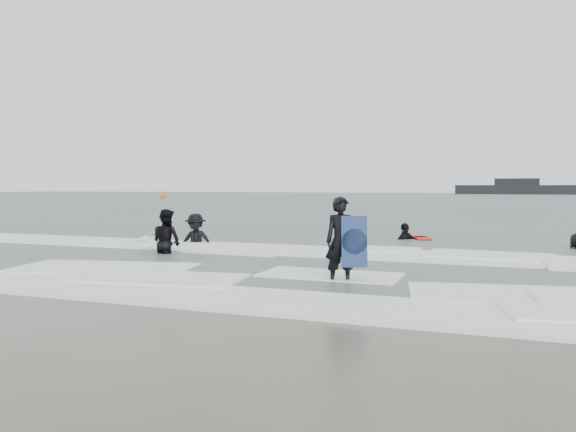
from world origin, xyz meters
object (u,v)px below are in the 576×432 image
(surfer_centre, at_px, (341,285))
(buoy, at_px, (163,196))
(vessel_horizon, at_px, (516,189))
(surfer_breaker, at_px, (196,245))
(surfer_wading, at_px, (167,255))
(surfer_right_near, at_px, (405,241))

(surfer_centre, xyz_separation_m, buoy, (-48.90, 66.73, 0.42))
(surfer_centre, relative_size, vessel_horizon, 0.06)
(buoy, distance_m, vessel_horizon, 87.55)
(surfer_centre, bearing_deg, surfer_breaker, 111.44)
(vessel_horizon, bearing_deg, surfer_breaker, -94.99)
(surfer_centre, height_order, buoy, buoy)
(surfer_breaker, height_order, buoy, buoy)
(surfer_centre, relative_size, surfer_wading, 0.94)
(surfer_centre, xyz_separation_m, surfer_breaker, (-6.40, 5.40, 0.00))
(surfer_breaker, distance_m, buoy, 74.62)
(surfer_wading, height_order, surfer_right_near, surfer_wading)
(surfer_right_near, distance_m, buoy, 75.20)
(surfer_right_near, xyz_separation_m, buoy, (-48.55, 57.43, 0.42))
(surfer_wading, relative_size, surfer_breaker, 0.97)
(surfer_centre, height_order, surfer_right_near, surfer_right_near)
(surfer_centre, height_order, vessel_horizon, vessel_horizon)
(surfer_breaker, relative_size, surfer_right_near, 1.05)
(buoy, bearing_deg, vessel_horizon, 52.02)
(surfer_centre, distance_m, surfer_right_near, 9.31)
(surfer_right_near, bearing_deg, surfer_centre, 36.35)
(surfer_right_near, bearing_deg, surfer_breaker, -22.95)
(surfer_centre, relative_size, surfer_breaker, 0.92)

